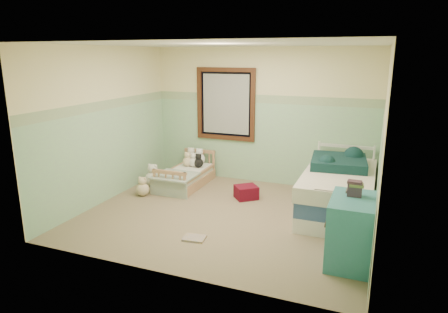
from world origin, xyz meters
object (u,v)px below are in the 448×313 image
at_px(plush_floor_cream, 153,179).
at_px(toddler_bed_frame, 186,181).
at_px(floor_book, 194,238).
at_px(plush_floor_tan, 143,189).
at_px(dresser, 351,231).
at_px(red_pillow, 246,192).
at_px(twin_bed_frame, 337,206).

bearing_deg(plush_floor_cream, toddler_bed_frame, 26.21).
bearing_deg(toddler_bed_frame, plush_floor_cream, -153.79).
relative_size(toddler_bed_frame, floor_book, 4.55).
distance_m(plush_floor_tan, dresser, 3.66).
distance_m(plush_floor_tan, red_pillow, 1.78).
xyz_separation_m(plush_floor_tan, floor_book, (1.55, -1.19, -0.10)).
bearing_deg(dresser, plush_floor_tan, 163.26).
xyz_separation_m(toddler_bed_frame, plush_floor_cream, (-0.54, -0.27, 0.06)).
distance_m(dresser, floor_book, 1.98).
distance_m(plush_floor_cream, twin_bed_frame, 3.30).
relative_size(plush_floor_cream, twin_bed_frame, 0.15).
relative_size(toddler_bed_frame, dresser, 1.65).
distance_m(plush_floor_cream, dresser, 3.93).
bearing_deg(plush_floor_cream, twin_bed_frame, -1.39).
bearing_deg(twin_bed_frame, floor_book, -135.59).
relative_size(plush_floor_cream, plush_floor_tan, 1.26).
bearing_deg(red_pillow, twin_bed_frame, -3.73).
xyz_separation_m(dresser, red_pillow, (-1.79, 1.57, -0.28)).
distance_m(toddler_bed_frame, plush_floor_cream, 0.61).
distance_m(toddler_bed_frame, floor_book, 2.26).
xyz_separation_m(toddler_bed_frame, twin_bed_frame, (2.76, -0.35, 0.03)).
xyz_separation_m(twin_bed_frame, floor_book, (-1.65, -1.61, -0.10)).
distance_m(twin_bed_frame, dresser, 1.53).
bearing_deg(floor_book, twin_bed_frame, 37.67).
height_order(toddler_bed_frame, plush_floor_cream, plush_floor_cream).
bearing_deg(floor_book, dresser, -2.70).
xyz_separation_m(plush_floor_tan, twin_bed_frame, (3.20, 0.42, -0.00)).
relative_size(toddler_bed_frame, plush_floor_tan, 5.73).
bearing_deg(toddler_bed_frame, dresser, -30.83).
bearing_deg(floor_book, red_pillow, 78.33).
xyz_separation_m(red_pillow, floor_book, (-0.15, -1.71, -0.10)).
xyz_separation_m(plush_floor_cream, dresser, (3.60, -1.56, 0.25)).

